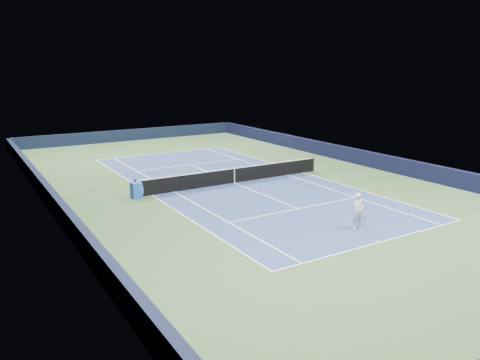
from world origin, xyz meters
TOP-DOWN VIEW (x-y plane):
  - ground at (0.00, 0.00)m, footprint 40.00×40.00m
  - wall_far at (0.00, 19.82)m, footprint 22.00×0.35m
  - wall_right at (10.82, 0.00)m, footprint 0.35×40.00m
  - wall_left at (-10.82, 0.00)m, footprint 0.35×40.00m
  - court_surface at (0.00, 0.00)m, footprint 10.97×23.77m
  - baseline_far at (0.00, 11.88)m, footprint 10.97×0.08m
  - baseline_near at (0.00, -11.88)m, footprint 10.97×0.08m
  - sideline_doubles_right at (5.49, 0.00)m, footprint 0.08×23.77m
  - sideline_doubles_left at (-5.49, 0.00)m, footprint 0.08×23.77m
  - sideline_singles_right at (4.12, 0.00)m, footprint 0.08×23.77m
  - sideline_singles_left at (-4.12, 0.00)m, footprint 0.08×23.77m
  - service_line_far at (0.00, 6.40)m, footprint 8.23×0.08m
  - service_line_near at (0.00, -6.40)m, footprint 8.23×0.08m
  - center_service_line at (0.00, 0.00)m, footprint 0.08×12.80m
  - center_mark_far at (0.00, 11.73)m, footprint 0.08×0.30m
  - center_mark_near at (0.00, -11.73)m, footprint 0.08×0.30m
  - tennis_net at (0.00, 0.00)m, footprint 12.90×0.10m
  - sponsor_cube at (-6.40, -0.11)m, footprint 0.62×0.54m
  - tennis_player at (0.45, -10.14)m, footprint 0.77×1.24m

SIDE VIEW (x-z plane):
  - ground at x=0.00m, z-range 0.00..0.00m
  - court_surface at x=0.00m, z-range 0.00..0.01m
  - baseline_far at x=0.00m, z-range 0.01..0.01m
  - baseline_near at x=0.00m, z-range 0.01..0.01m
  - sideline_doubles_right at x=5.49m, z-range 0.01..0.01m
  - sideline_doubles_left at x=-5.49m, z-range 0.01..0.01m
  - sideline_singles_right at x=4.12m, z-range 0.01..0.01m
  - sideline_singles_left at x=-4.12m, z-range 0.01..0.01m
  - service_line_far at x=0.00m, z-range 0.01..0.01m
  - service_line_near at x=0.00m, z-range 0.01..0.01m
  - center_service_line at x=0.00m, z-range 0.01..0.01m
  - center_mark_far at x=0.00m, z-range 0.01..0.01m
  - center_mark_near at x=0.00m, z-range 0.01..0.01m
  - sponsor_cube at x=-6.40m, z-range 0.00..0.89m
  - tennis_net at x=0.00m, z-range -0.03..1.04m
  - wall_far at x=0.00m, z-range 0.00..1.10m
  - wall_right at x=10.82m, z-range 0.00..1.10m
  - wall_left at x=-10.82m, z-range 0.00..1.10m
  - tennis_player at x=0.45m, z-range -0.27..1.93m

